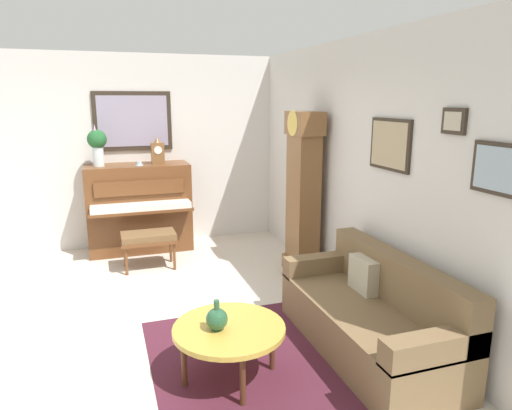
# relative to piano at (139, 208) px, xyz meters

# --- Properties ---
(ground_plane) EXTENTS (6.40, 6.00, 0.10)m
(ground_plane) POSITION_rel_piano_xyz_m (2.23, -0.24, -0.68)
(ground_plane) COLOR beige
(wall_left) EXTENTS (0.13, 4.90, 2.80)m
(wall_left) POSITION_rel_piano_xyz_m (-0.37, -0.24, 0.78)
(wall_left) COLOR silver
(wall_left) RESTS_ON ground_plane
(wall_back) EXTENTS (5.30, 0.13, 2.80)m
(wall_back) POSITION_rel_piano_xyz_m (2.25, 2.16, 0.77)
(wall_back) COLOR silver
(wall_back) RESTS_ON ground_plane
(area_rug) EXTENTS (2.10, 1.50, 0.01)m
(area_rug) POSITION_rel_piano_xyz_m (3.40, 0.54, -0.63)
(area_rug) COLOR #4C1E2D
(area_rug) RESTS_ON ground_plane
(piano) EXTENTS (0.87, 1.44, 1.26)m
(piano) POSITION_rel_piano_xyz_m (0.00, 0.00, 0.00)
(piano) COLOR brown
(piano) RESTS_ON ground_plane
(piano_bench) EXTENTS (0.42, 0.70, 0.48)m
(piano_bench) POSITION_rel_piano_xyz_m (0.82, 0.03, -0.23)
(piano_bench) COLOR brown
(piano_bench) RESTS_ON ground_plane
(grandfather_clock) EXTENTS (0.52, 0.34, 2.03)m
(grandfather_clock) POSITION_rel_piano_xyz_m (1.55, 1.87, 0.33)
(grandfather_clock) COLOR brown
(grandfather_clock) RESTS_ON ground_plane
(couch) EXTENTS (1.90, 0.80, 0.84)m
(couch) POSITION_rel_piano_xyz_m (3.48, 1.67, -0.32)
(couch) COLOR brown
(couch) RESTS_ON ground_plane
(coffee_table) EXTENTS (0.88, 0.88, 0.44)m
(coffee_table) POSITION_rel_piano_xyz_m (3.50, 0.38, -0.23)
(coffee_table) COLOR gold
(coffee_table) RESTS_ON ground_plane
(mantel_clock) EXTENTS (0.13, 0.18, 0.38)m
(mantel_clock) POSITION_rel_piano_xyz_m (0.00, 0.30, 0.79)
(mantel_clock) COLOR brown
(mantel_clock) RESTS_ON piano
(flower_vase) EXTENTS (0.26, 0.26, 0.58)m
(flower_vase) POSITION_rel_piano_xyz_m (0.00, -0.51, 0.94)
(flower_vase) COLOR silver
(flower_vase) RESTS_ON piano
(teacup) EXTENTS (0.12, 0.12, 0.06)m
(teacup) POSITION_rel_piano_xyz_m (0.10, 0.02, 0.65)
(teacup) COLOR #ADC6D6
(teacup) RESTS_ON piano
(green_jug) EXTENTS (0.17, 0.17, 0.24)m
(green_jug) POSITION_rel_piano_xyz_m (3.51, 0.28, -0.11)
(green_jug) COLOR #234C33
(green_jug) RESTS_ON coffee_table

